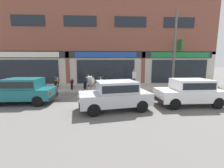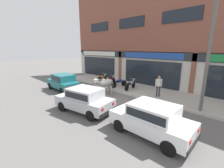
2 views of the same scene
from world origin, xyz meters
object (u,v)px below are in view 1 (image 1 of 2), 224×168
cow (91,82)px  motorcycle_0 (57,84)px  car_0 (190,91)px  pedestrian (134,76)px  car_3 (115,94)px  motorcycle_2 (87,83)px  motorcycle_3 (102,83)px  utility_pole (174,50)px  motorcycle_1 (72,84)px  car_1 (23,90)px

cow → motorcycle_0: bearing=143.6°
car_0 → pedestrian: pedestrian is taller
car_3 → motorcycle_2: bearing=110.7°
motorcycle_0 → motorcycle_3: (3.81, 0.05, 0.00)m
cow → utility_pole: 7.09m
motorcycle_2 → motorcycle_3: size_ratio=1.00×
car_0 → cow: bearing=155.5°
motorcycle_0 → car_0: bearing=-29.1°
motorcycle_2 → motorcycle_1: bearing=-178.9°
car_0 → car_1: bearing=174.4°
motorcycle_2 → car_1: bearing=-129.5°
car_0 → motorcycle_3: (-4.92, 4.91, -0.27)m
motorcycle_1 → motorcycle_2: same height
car_1 → motorcycle_3: size_ratio=2.02×
utility_pole → motorcycle_1: bearing=174.8°
cow → motorcycle_2: 2.38m
cow → car_3: 3.42m
cow → motorcycle_1: cow is taller
motorcycle_1 → motorcycle_2: size_ratio=1.00×
motorcycle_3 → motorcycle_2: bearing=-176.5°
motorcycle_0 → pedestrian: 6.61m
motorcycle_3 → utility_pole: 6.51m
motorcycle_2 → pedestrian: 4.09m
cow → utility_pole: utility_pole is taller
motorcycle_3 → utility_pole: bearing=-8.3°
car_1 → motorcycle_1: bearing=62.9°
motorcycle_1 → motorcycle_3: 2.50m
car_3 → motorcycle_1: (-3.26, 5.33, -0.27)m
motorcycle_1 → car_1: bearing=-117.1°
car_1 → utility_pole: size_ratio=0.58×
car_3 → motorcycle_1: size_ratio=2.11×
car_3 → motorcycle_3: bearing=98.0°
car_0 → motorcycle_2: size_ratio=2.01×
car_1 → motorcycle_1: size_ratio=2.01×
motorcycle_0 → motorcycle_1: 1.31m
motorcycle_1 → pedestrian: bearing=-0.8°
pedestrian → motorcycle_2: bearing=178.6°
motorcycle_1 → pedestrian: (5.27, -0.07, 0.60)m
motorcycle_0 → utility_pole: bearing=-4.8°
car_0 → utility_pole: size_ratio=0.58×
motorcycle_2 → utility_pole: 7.66m
cow → motorcycle_2: cow is taller
cow → motorcycle_3: 2.49m
pedestrian → utility_pole: size_ratio=0.26×
motorcycle_2 → motorcycle_0: bearing=179.5°
motorcycle_2 → motorcycle_3: (1.27, 0.08, 0.00)m
car_1 → utility_pole: 11.07m
motorcycle_0 → motorcycle_2: size_ratio=1.00×
car_0 → car_1: size_ratio=1.00×
car_0 → motorcycle_3: size_ratio=2.02×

